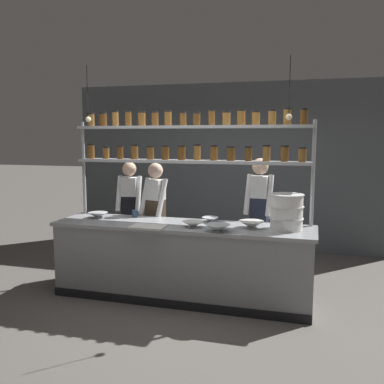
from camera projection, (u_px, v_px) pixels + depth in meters
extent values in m
plane|color=#5B5651|center=(182.00, 297.00, 5.27)|extent=(40.00, 40.00, 0.00)
cube|color=#4C5156|center=(226.00, 166.00, 7.56)|extent=(5.56, 0.12, 2.89)
cube|color=gray|center=(182.00, 263.00, 5.22)|extent=(3.10, 0.72, 0.88)
cube|color=#999BA0|center=(182.00, 226.00, 5.16)|extent=(3.16, 0.76, 0.04)
cube|color=black|center=(173.00, 304.00, 4.92)|extent=(3.10, 0.03, 0.10)
cylinder|color=#999BA0|center=(85.00, 202.00, 5.86)|extent=(0.04, 0.04, 2.16)
cylinder|color=#999BA0|center=(312.00, 212.00, 5.04)|extent=(0.04, 0.04, 2.16)
cube|color=#999BA0|center=(190.00, 162.00, 5.37)|extent=(3.00, 0.28, 0.04)
cylinder|color=brown|center=(91.00, 152.00, 5.74)|extent=(0.10, 0.10, 0.18)
cylinder|color=black|center=(91.00, 144.00, 5.73)|extent=(0.10, 0.10, 0.02)
cylinder|color=brown|center=(106.00, 153.00, 5.68)|extent=(0.09, 0.09, 0.14)
cylinder|color=black|center=(106.00, 147.00, 5.67)|extent=(0.09, 0.09, 0.02)
cylinder|color=#513314|center=(120.00, 153.00, 5.62)|extent=(0.08, 0.08, 0.16)
cylinder|color=black|center=(120.00, 146.00, 5.61)|extent=(0.08, 0.08, 0.02)
cylinder|color=brown|center=(135.00, 153.00, 5.56)|extent=(0.09, 0.09, 0.17)
cylinder|color=black|center=(134.00, 145.00, 5.55)|extent=(0.10, 0.10, 0.02)
cylinder|color=brown|center=(150.00, 153.00, 5.50)|extent=(0.09, 0.09, 0.15)
cylinder|color=black|center=(150.00, 147.00, 5.49)|extent=(0.10, 0.10, 0.02)
cylinder|color=#513314|center=(165.00, 153.00, 5.45)|extent=(0.10, 0.10, 0.16)
cylinder|color=black|center=(165.00, 146.00, 5.44)|extent=(0.10, 0.10, 0.02)
cylinder|color=#513314|center=(182.00, 153.00, 5.39)|extent=(0.10, 0.10, 0.16)
cylinder|color=black|center=(182.00, 146.00, 5.38)|extent=(0.10, 0.10, 0.02)
cylinder|color=brown|center=(197.00, 153.00, 5.33)|extent=(0.09, 0.09, 0.18)
cylinder|color=black|center=(197.00, 145.00, 5.32)|extent=(0.09, 0.09, 0.02)
cylinder|color=brown|center=(214.00, 154.00, 5.27)|extent=(0.09, 0.09, 0.17)
cylinder|color=black|center=(214.00, 146.00, 5.26)|extent=(0.09, 0.09, 0.02)
cylinder|color=#513314|center=(231.00, 154.00, 5.22)|extent=(0.10, 0.10, 0.16)
cylinder|color=black|center=(231.00, 147.00, 5.21)|extent=(0.10, 0.10, 0.02)
cylinder|color=#513314|center=(249.00, 154.00, 5.16)|extent=(0.09, 0.09, 0.16)
cylinder|color=black|center=(249.00, 147.00, 5.15)|extent=(0.09, 0.09, 0.02)
cylinder|color=brown|center=(266.00, 154.00, 5.10)|extent=(0.09, 0.09, 0.18)
cylinder|color=black|center=(267.00, 146.00, 5.08)|extent=(0.09, 0.09, 0.02)
cylinder|color=brown|center=(285.00, 154.00, 5.04)|extent=(0.09, 0.09, 0.17)
cylinder|color=black|center=(285.00, 146.00, 5.03)|extent=(0.09, 0.09, 0.02)
cylinder|color=brown|center=(302.00, 155.00, 4.98)|extent=(0.09, 0.09, 0.15)
cylinder|color=black|center=(303.00, 148.00, 4.97)|extent=(0.10, 0.10, 0.02)
cube|color=#999BA0|center=(190.00, 127.00, 5.32)|extent=(3.00, 0.28, 0.04)
cylinder|color=brown|center=(91.00, 120.00, 5.68)|extent=(0.10, 0.10, 0.15)
cylinder|color=black|center=(91.00, 114.00, 5.67)|extent=(0.10, 0.10, 0.02)
cylinder|color=#513314|center=(103.00, 120.00, 5.63)|extent=(0.10, 0.10, 0.16)
cylinder|color=black|center=(103.00, 113.00, 5.62)|extent=(0.10, 0.10, 0.02)
cylinder|color=brown|center=(115.00, 119.00, 5.58)|extent=(0.08, 0.08, 0.18)
cylinder|color=black|center=(115.00, 112.00, 5.57)|extent=(0.09, 0.09, 0.02)
cylinder|color=brown|center=(128.00, 119.00, 5.53)|extent=(0.08, 0.08, 0.17)
cylinder|color=black|center=(128.00, 112.00, 5.52)|extent=(0.08, 0.08, 0.02)
cylinder|color=brown|center=(142.00, 119.00, 5.48)|extent=(0.10, 0.10, 0.16)
cylinder|color=black|center=(142.00, 112.00, 5.47)|extent=(0.10, 0.10, 0.02)
cylinder|color=brown|center=(155.00, 119.00, 5.43)|extent=(0.09, 0.09, 0.16)
cylinder|color=black|center=(155.00, 112.00, 5.42)|extent=(0.09, 0.09, 0.02)
cylinder|color=brown|center=(168.00, 119.00, 5.38)|extent=(0.09, 0.09, 0.17)
cylinder|color=black|center=(168.00, 111.00, 5.37)|extent=(0.09, 0.09, 0.02)
cylinder|color=brown|center=(183.00, 120.00, 5.33)|extent=(0.08, 0.08, 0.15)
cylinder|color=black|center=(183.00, 113.00, 5.32)|extent=(0.08, 0.08, 0.02)
cylinder|color=#513314|center=(197.00, 120.00, 5.28)|extent=(0.09, 0.09, 0.14)
cylinder|color=black|center=(197.00, 113.00, 5.27)|extent=(0.09, 0.09, 0.02)
cylinder|color=brown|center=(212.00, 118.00, 5.23)|extent=(0.08, 0.08, 0.17)
cylinder|color=black|center=(212.00, 110.00, 5.21)|extent=(0.08, 0.08, 0.02)
cylinder|color=brown|center=(226.00, 119.00, 5.18)|extent=(0.10, 0.10, 0.15)
cylinder|color=black|center=(226.00, 112.00, 5.17)|extent=(0.10, 0.10, 0.02)
cylinder|color=brown|center=(241.00, 118.00, 5.13)|extent=(0.10, 0.10, 0.16)
cylinder|color=black|center=(241.00, 110.00, 5.11)|extent=(0.10, 0.10, 0.02)
cylinder|color=brown|center=(256.00, 119.00, 5.08)|extent=(0.10, 0.10, 0.15)
cylinder|color=black|center=(256.00, 112.00, 5.07)|extent=(0.10, 0.10, 0.02)
cylinder|color=brown|center=(272.00, 118.00, 5.03)|extent=(0.09, 0.09, 0.16)
cylinder|color=black|center=(272.00, 110.00, 5.01)|extent=(0.09, 0.09, 0.02)
cylinder|color=brown|center=(287.00, 117.00, 4.98)|extent=(0.09, 0.09, 0.18)
cylinder|color=black|center=(288.00, 109.00, 4.97)|extent=(0.09, 0.09, 0.02)
cylinder|color=#513314|center=(304.00, 117.00, 4.93)|extent=(0.09, 0.09, 0.17)
cylinder|color=black|center=(304.00, 109.00, 4.92)|extent=(0.09, 0.09, 0.02)
cylinder|color=black|center=(125.00, 244.00, 6.32)|extent=(0.11, 0.11, 0.77)
cylinder|color=black|center=(136.00, 244.00, 6.31)|extent=(0.11, 0.11, 0.77)
cube|color=black|center=(130.00, 207.00, 6.24)|extent=(0.25, 0.21, 0.33)
cube|color=white|center=(130.00, 187.00, 6.20)|extent=(0.25, 0.22, 0.27)
sphere|color=tan|center=(129.00, 169.00, 6.17)|extent=(0.20, 0.20, 0.20)
cylinder|color=white|center=(119.00, 193.00, 6.17)|extent=(0.11, 0.25, 0.51)
cylinder|color=white|center=(139.00, 194.00, 6.14)|extent=(0.11, 0.25, 0.51)
cylinder|color=black|center=(152.00, 251.00, 5.96)|extent=(0.11, 0.11, 0.78)
cylinder|color=black|center=(161.00, 252.00, 5.87)|extent=(0.11, 0.11, 0.78)
cube|color=#473828|center=(156.00, 212.00, 5.84)|extent=(0.26, 0.22, 0.34)
cube|color=white|center=(156.00, 190.00, 5.80)|extent=(0.26, 0.23, 0.28)
sphere|color=beige|center=(155.00, 171.00, 5.77)|extent=(0.21, 0.21, 0.21)
cylinder|color=white|center=(144.00, 196.00, 5.84)|extent=(0.13, 0.25, 0.51)
cylinder|color=white|center=(162.00, 198.00, 5.69)|extent=(0.13, 0.25, 0.51)
cylinder|color=black|center=(253.00, 253.00, 5.77)|extent=(0.11, 0.11, 0.81)
cylinder|color=black|center=(264.00, 254.00, 5.71)|extent=(0.11, 0.11, 0.81)
cube|color=#232838|center=(259.00, 211.00, 5.66)|extent=(0.24, 0.19, 0.35)
cube|color=white|center=(260.00, 187.00, 5.62)|extent=(0.24, 0.20, 0.29)
sphere|color=beige|center=(260.00, 166.00, 5.59)|extent=(0.21, 0.21, 0.21)
cylinder|color=white|center=(248.00, 194.00, 5.63)|extent=(0.09, 0.26, 0.53)
cylinder|color=white|center=(270.00, 195.00, 5.53)|extent=(0.09, 0.26, 0.53)
cylinder|color=white|center=(286.00, 224.00, 4.86)|extent=(0.37, 0.37, 0.12)
cylinder|color=silver|center=(286.00, 218.00, 4.85)|extent=(0.39, 0.39, 0.01)
cylinder|color=white|center=(286.00, 212.00, 4.84)|extent=(0.37, 0.37, 0.12)
cylinder|color=silver|center=(287.00, 206.00, 4.83)|extent=(0.39, 0.39, 0.01)
cylinder|color=white|center=(287.00, 201.00, 4.82)|extent=(0.37, 0.37, 0.12)
cylinder|color=silver|center=(287.00, 195.00, 4.81)|extent=(0.39, 0.39, 0.01)
cube|color=silver|center=(148.00, 227.00, 4.94)|extent=(0.40, 0.26, 0.02)
cylinder|color=silver|center=(98.00, 217.00, 5.55)|extent=(0.12, 0.12, 0.01)
cone|color=silver|center=(98.00, 215.00, 5.55)|extent=(0.26, 0.26, 0.07)
cylinder|color=silver|center=(251.00, 227.00, 4.94)|extent=(0.13, 0.13, 0.01)
cone|color=silver|center=(251.00, 224.00, 4.94)|extent=(0.29, 0.29, 0.08)
cylinder|color=#B2B7BC|center=(217.00, 231.00, 4.76)|extent=(0.13, 0.13, 0.01)
cone|color=#B2B7BC|center=(217.00, 228.00, 4.76)|extent=(0.29, 0.29, 0.08)
cylinder|color=silver|center=(210.00, 221.00, 5.30)|extent=(0.09, 0.09, 0.01)
cone|color=silver|center=(210.00, 219.00, 5.30)|extent=(0.21, 0.21, 0.06)
cylinder|color=silver|center=(193.00, 227.00, 4.98)|extent=(0.11, 0.11, 0.01)
cone|color=silver|center=(193.00, 224.00, 4.98)|extent=(0.25, 0.25, 0.07)
cylinder|color=#334C70|center=(135.00, 213.00, 5.61)|extent=(0.07, 0.07, 0.09)
cylinder|color=black|center=(87.00, 92.00, 5.28)|extent=(0.01, 0.01, 0.66)
sphere|color=#F9E5B2|center=(88.00, 119.00, 5.32)|extent=(0.07, 0.07, 0.07)
cylinder|color=black|center=(290.00, 86.00, 4.61)|extent=(0.01, 0.01, 0.66)
sphere|color=#F9E5B2|center=(289.00, 117.00, 4.65)|extent=(0.07, 0.07, 0.07)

